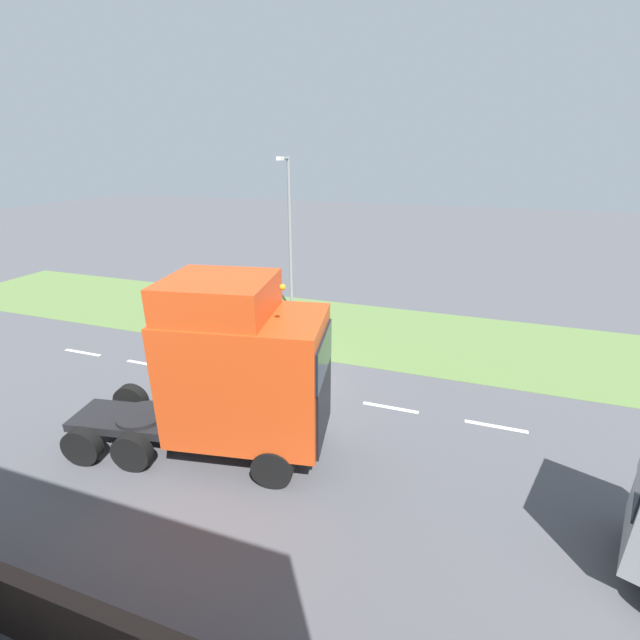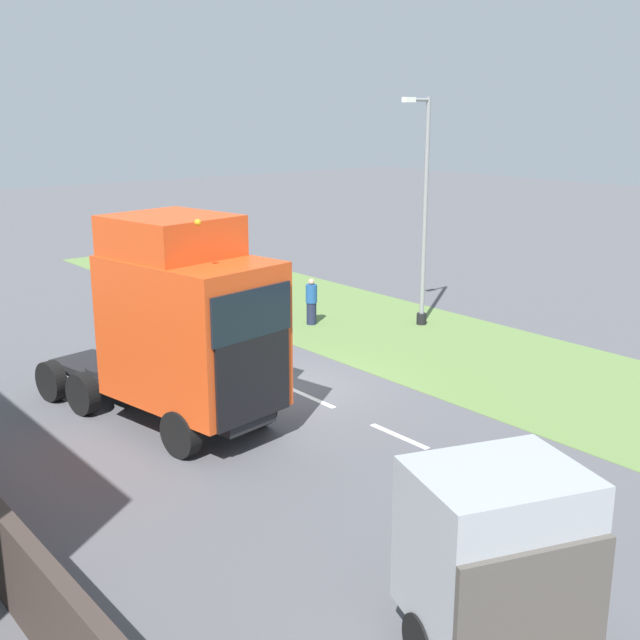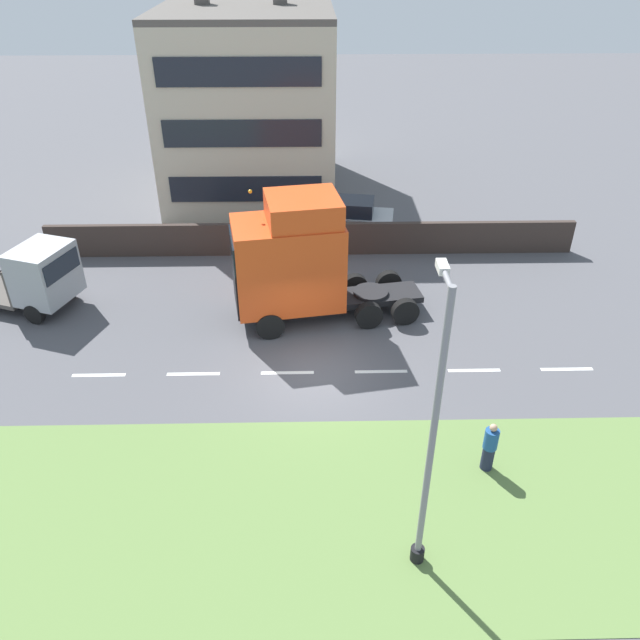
{
  "view_description": "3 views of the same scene",
  "coord_description": "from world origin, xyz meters",
  "px_view_note": "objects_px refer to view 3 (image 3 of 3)",
  "views": [
    {
      "loc": [
        11.97,
        5.75,
        7.68
      ],
      "look_at": [
        -1.91,
        1.04,
        1.96
      ],
      "focal_mm": 24.0,
      "sensor_mm": 36.0,
      "label": 1
    },
    {
      "loc": [
        12.05,
        16.14,
        7.22
      ],
      "look_at": [
        -1.92,
        -1.13,
        1.34
      ],
      "focal_mm": 45.0,
      "sensor_mm": 36.0,
      "label": 2
    },
    {
      "loc": [
        -16.92,
        0.14,
        12.99
      ],
      "look_at": [
        -0.14,
        -0.21,
        2.22
      ],
      "focal_mm": 35.0,
      "sensor_mm": 36.0,
      "label": 3
    }
  ],
  "objects_px": {
    "flatbed_truck": "(37,276)",
    "pedestrian": "(490,447)",
    "parked_car": "(344,219)",
    "lamp_post": "(430,452)",
    "lorry_cab": "(295,261)"
  },
  "relations": [
    {
      "from": "flatbed_truck",
      "to": "pedestrian",
      "type": "bearing_deg",
      "value": 79.12
    },
    {
      "from": "flatbed_truck",
      "to": "parked_car",
      "type": "bearing_deg",
      "value": 136.6
    },
    {
      "from": "lamp_post",
      "to": "flatbed_truck",
      "type": "bearing_deg",
      "value": 47.82
    },
    {
      "from": "parked_car",
      "to": "lorry_cab",
      "type": "bearing_deg",
      "value": 172.32
    },
    {
      "from": "flatbed_truck",
      "to": "lamp_post",
      "type": "xyz_separation_m",
      "value": [
        -11.8,
        -13.02,
        2.07
      ]
    },
    {
      "from": "parked_car",
      "to": "pedestrian",
      "type": "distance_m",
      "value": 15.6
    },
    {
      "from": "pedestrian",
      "to": "lamp_post",
      "type": "bearing_deg",
      "value": 140.09
    },
    {
      "from": "lorry_cab",
      "to": "parked_car",
      "type": "xyz_separation_m",
      "value": [
        7.3,
        -2.2,
        -1.52
      ]
    },
    {
      "from": "pedestrian",
      "to": "flatbed_truck",
      "type": "bearing_deg",
      "value": 59.91
    },
    {
      "from": "flatbed_truck",
      "to": "parked_car",
      "type": "relative_size",
      "value": 1.11
    },
    {
      "from": "lorry_cab",
      "to": "pedestrian",
      "type": "relative_size",
      "value": 4.56
    },
    {
      "from": "flatbed_truck",
      "to": "pedestrian",
      "type": "relative_size",
      "value": 3.39
    },
    {
      "from": "parked_car",
      "to": "pedestrian",
      "type": "relative_size",
      "value": 3.06
    },
    {
      "from": "lorry_cab",
      "to": "parked_car",
      "type": "height_order",
      "value": "lorry_cab"
    },
    {
      "from": "flatbed_truck",
      "to": "pedestrian",
      "type": "distance_m",
      "value": 17.83
    }
  ]
}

